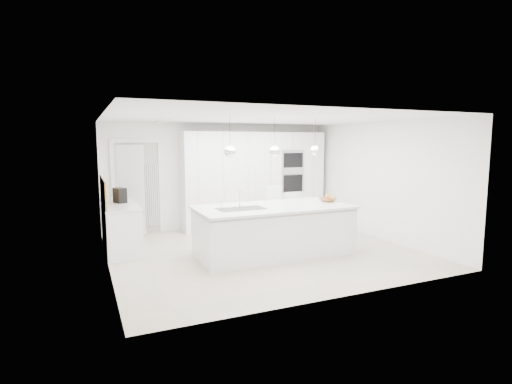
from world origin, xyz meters
name	(u,v)px	position (x,y,z in m)	size (l,w,h in m)	color
floor	(262,251)	(0.00, 0.00, 0.00)	(5.50, 5.50, 0.00)	#C0B398
wall_back	(220,176)	(0.00, 2.50, 1.25)	(5.50, 5.50, 0.00)	white
wall_left	(106,193)	(-2.75, 0.00, 1.25)	(5.00, 5.00, 0.00)	white
ceiling	(263,118)	(0.00, 0.00, 2.50)	(5.50, 5.50, 0.00)	white
tall_cabinets	(255,180)	(0.80, 2.20, 1.15)	(3.60, 0.60, 2.30)	white
oven_stack	(293,171)	(1.70, 1.89, 1.35)	(0.62, 0.04, 1.05)	#A5A5A8
doorway_frame	(138,189)	(-1.95, 2.47, 1.02)	(1.11, 0.08, 2.13)	white
hallway_door	(126,190)	(-2.20, 2.42, 1.00)	(0.82, 0.04, 2.00)	white
radiator	(152,196)	(-1.63, 2.46, 0.85)	(0.32, 0.04, 1.40)	white
left_base_cabinets	(121,228)	(-2.45, 1.20, 0.43)	(0.60, 1.80, 0.86)	white
left_worktop	(120,205)	(-2.45, 1.20, 0.88)	(0.62, 1.82, 0.04)	silver
oak_backsplash	(103,191)	(-2.74, 1.20, 1.15)	(0.02, 1.80, 0.50)	olive
island_base	(274,232)	(0.10, -0.30, 0.43)	(2.80, 1.20, 0.86)	white
island_worktop	(273,207)	(0.10, -0.25, 0.88)	(2.84, 1.40, 0.04)	silver
island_sink	(241,213)	(-0.55, -0.30, 0.82)	(0.84, 0.44, 0.18)	#3F3F42
island_tap	(240,199)	(-0.50, -0.10, 1.05)	(0.02, 0.02, 0.30)	white
pendant_left	(230,152)	(-0.75, -0.30, 1.90)	(0.20, 0.20, 0.20)	white
pendant_mid	(275,151)	(0.10, -0.30, 1.90)	(0.20, 0.20, 0.20)	white
pendant_right	(315,151)	(0.95, -0.30, 1.90)	(0.20, 0.20, 0.20)	white
fruit_bowl	(328,200)	(1.32, -0.20, 0.94)	(0.32, 0.32, 0.08)	olive
espresso_machine	(120,195)	(-2.43, 1.30, 1.04)	(0.17, 0.27, 0.29)	black
bar_stool_left	(277,214)	(0.61, 0.62, 0.57)	(0.38, 0.53, 1.15)	white
bar_stool_right	(295,216)	(1.01, 0.55, 0.50)	(0.33, 0.46, 0.99)	white
apple_a	(328,198)	(1.32, -0.23, 0.97)	(0.08, 0.08, 0.08)	red
apple_b	(329,198)	(1.37, -0.17, 0.97)	(0.07, 0.07, 0.07)	red
banana_bunch	(329,196)	(1.35, -0.19, 1.01)	(0.20, 0.20, 0.03)	yellow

